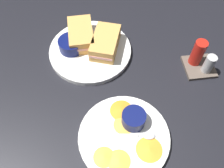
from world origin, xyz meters
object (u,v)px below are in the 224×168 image
plate_sandwich_main (90,51)px  ramekin_light_gravy (134,118)px  sandwich_half_far (81,35)px  plate_chips_companion (124,137)px  spoon_by_dark_ramekin (90,50)px  spoon_by_gravy_ramekin (144,135)px  sandwich_half_near (105,43)px  ramekin_dark_sauce (71,44)px  condiment_caddy (201,60)px

plate_sandwich_main → ramekin_light_gravy: bearing=19.3°
sandwich_half_far → plate_chips_companion: (34.52, 8.84, -3.20)cm
spoon_by_dark_ramekin → spoon_by_gravy_ramekin: 32.32cm
spoon_by_dark_ramekin → sandwich_half_near: bearing=95.8°
ramekin_dark_sauce → ramekin_light_gravy: 31.52cm
plate_sandwich_main → spoon_by_gravy_ramekin: size_ratio=2.64×
ramekin_dark_sauce → plate_chips_companion: size_ratio=0.33×
spoon_by_dark_ramekin → ramekin_dark_sauce: bearing=-105.1°
sandwich_half_near → ramekin_dark_sauce: sandwich_half_near is taller
ramekin_light_gravy → spoon_by_gravy_ramekin: 4.93cm
spoon_by_gravy_ramekin → condiment_caddy: bearing=134.1°
sandwich_half_near → spoon_by_dark_ramekin: bearing=-84.2°
spoon_by_dark_ramekin → ramekin_light_gravy: size_ratio=1.60×
ramekin_dark_sauce → spoon_by_dark_ramekin: ramekin_dark_sauce is taller
sandwich_half_near → spoon_by_gravy_ramekin: 31.47cm
sandwich_half_far → plate_chips_companion: size_ratio=0.57×
sandwich_half_near → ramekin_light_gravy: 26.96cm
plate_chips_companion → ramekin_dark_sauce: bearing=-158.6°
sandwich_half_near → sandwich_half_far: (-4.40, -7.44, 0.00)cm
sandwich_half_far → sandwich_half_near: bearing=59.4°
plate_chips_companion → sandwich_half_near: bearing=-177.3°
spoon_by_dark_ramekin → plate_sandwich_main: bearing=171.6°
ramekin_dark_sauce → condiment_caddy: size_ratio=0.82×
sandwich_half_far → ramekin_light_gravy: 33.16cm
ramekin_dark_sauce → spoon_by_gravy_ramekin: size_ratio=0.78×
sandwich_half_far → ramekin_dark_sauce: sandwich_half_far is taller
spoon_by_gravy_ramekin → sandwich_half_far: bearing=-158.6°
ramekin_light_gravy → condiment_caddy: size_ratio=0.65×
ramekin_light_gravy → spoon_by_dark_ramekin: bearing=-160.2°
spoon_by_gravy_ramekin → condiment_caddy: (-20.77, 21.42, 1.44)cm
spoon_by_dark_ramekin → plate_chips_companion: size_ratio=0.42×
plate_sandwich_main → condiment_caddy: size_ratio=2.76×
plate_sandwich_main → spoon_by_gravy_ramekin: 32.85cm
ramekin_dark_sauce → plate_chips_companion: (31.16, 12.22, -2.78)cm
spoon_by_dark_ramekin → spoon_by_gravy_ramekin: bearing=20.6°
sandwich_half_near → condiment_caddy: size_ratio=1.56×
plate_sandwich_main → sandwich_half_far: 5.93cm
plate_sandwich_main → sandwich_half_near: 5.93cm
plate_chips_companion → ramekin_light_gravy: 5.42cm
plate_sandwich_main → condiment_caddy: 34.33cm
spoon_by_dark_ramekin → ramekin_light_gravy: bearing=19.8°
sandwich_half_far → spoon_by_dark_ramekin: bearing=25.7°
sandwich_half_near → condiment_caddy: (9.99, 27.73, -0.59)cm
condiment_caddy → plate_sandwich_main: bearing=-107.1°
ramekin_light_gravy → condiment_caddy: bearing=125.4°
plate_chips_companion → condiment_caddy: size_ratio=2.46×
plate_sandwich_main → ramekin_light_gravy: size_ratio=4.23×
sandwich_half_far → ramekin_dark_sauce: bearing=-45.1°
sandwich_half_near → ramekin_light_gravy: (26.60, 4.33, -0.28)cm
plate_sandwich_main → spoon_by_dark_ramekin: bearing=-8.4°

